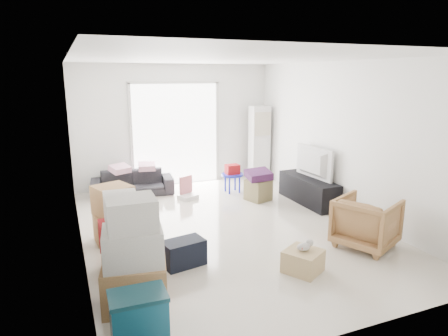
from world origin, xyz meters
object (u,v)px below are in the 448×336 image
Objects in this scene: television at (309,174)px; wood_crate at (303,261)px; sofa at (132,179)px; armchair at (367,220)px; tv_console at (308,190)px; kids_table at (232,173)px; storage_bins at (139,323)px; ac_tower at (259,143)px; ottoman at (258,190)px.

television is 2.46× the size of wood_crate.
sofa is 2.07× the size of armchair.
tv_console is 2.49× the size of kids_table.
armchair reaches higher than television.
sofa reaches higher than storage_bins.
sofa is 4.50m from wood_crate.
television is at bearing 54.75° from wood_crate.
storage_bins is (-0.80, -5.00, -0.03)m from sofa.
ac_tower is 3.11m from sofa.
tv_console is at bearing 38.65° from storage_bins.
storage_bins is 0.97× the size of kids_table.
wood_crate is (-1.68, -2.38, -0.43)m from television.
television is at bearing -31.49° from ottoman.
television is 1.05m from ottoman.
wood_crate is (-1.63, -4.41, -0.73)m from ac_tower.
ac_tower reaches higher than ottoman.
ac_tower is at bearing 62.47° from ottoman.
kids_table is (-1.10, 1.23, 0.18)m from tv_console.
ac_tower reaches higher than sofa.
armchair is at bearing 16.72° from storage_bins.
ottoman is 0.79m from kids_table.
ac_tower reaches higher than kids_table.
tv_console is at bearing -36.30° from armchair.
armchair is at bearing -48.71° from sofa.
ottoman is at bearing 73.78° from wood_crate.
sofa is 2.65m from ottoman.
ac_tower is at bearing -30.16° from armchair.
armchair is 1.90× the size of wood_crate.
television is 0.62× the size of sofa.
television reaches higher than wood_crate.
ac_tower is 1.67× the size of television.
armchair reaches higher than kids_table.
storage_bins is at bearing -130.10° from ottoman.
wood_crate is (-0.59, -3.61, -0.28)m from kids_table.
storage_bins reaches higher than ottoman.
tv_console is at bearing -88.59° from ac_tower.
tv_console is 2.11m from armchair.
storage_bins is 1.37× the size of wood_crate.
storage_bins reaches higher than tv_console.
wood_crate is at bearing 141.59° from television.
kids_table is (2.80, 4.35, 0.13)m from storage_bins.
television is 2.51× the size of ottoman.
storage_bins is (-3.90, -3.12, -0.28)m from television.
sofa is 2.11m from kids_table.
tv_console is 3.60× the size of ottoman.
ac_tower reaches higher than television.
television is 2.12m from armchair.
kids_table is at bearing -13.36° from armchair.
kids_table is (-0.69, 3.30, 0.02)m from armchair.
sofa is (-3.10, 1.88, 0.08)m from tv_console.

